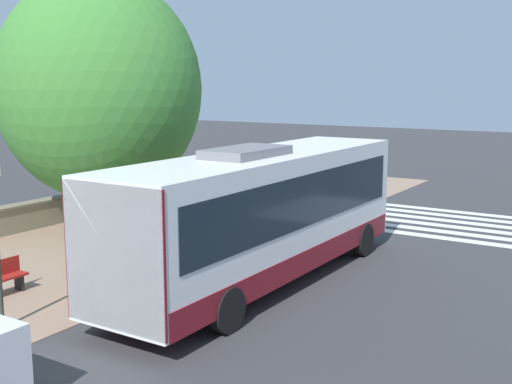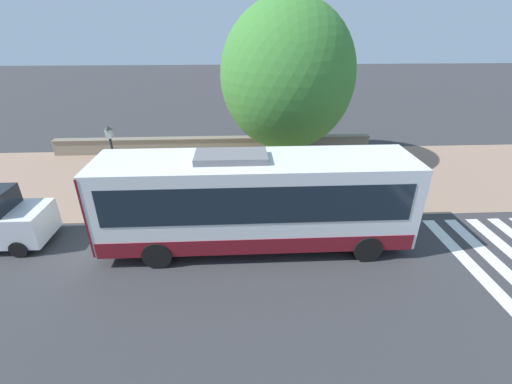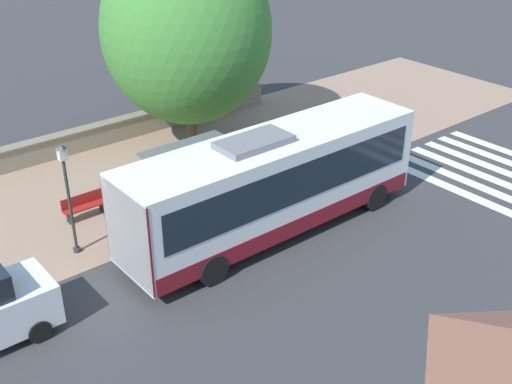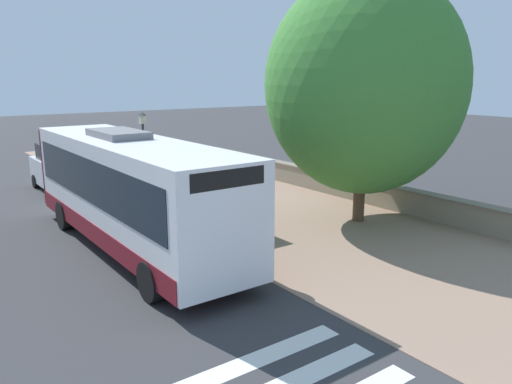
{
  "view_description": "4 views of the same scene",
  "coord_description": "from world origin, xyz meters",
  "px_view_note": "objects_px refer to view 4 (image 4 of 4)",
  "views": [
    {
      "loc": [
        10.41,
        -11.78,
        5.23
      ],
      "look_at": [
        0.95,
        3.12,
        2.2
      ],
      "focal_mm": 45.0,
      "sensor_mm": 36.0,
      "label": 1
    },
    {
      "loc": [
        12.58,
        1.62,
        7.55
      ],
      "look_at": [
        -0.87,
        2.3,
        0.86
      ],
      "focal_mm": 24.0,
      "sensor_mm": 36.0,
      "label": 2
    },
    {
      "loc": [
        16.05,
        -10.22,
        11.53
      ],
      "look_at": [
        0.81,
        2.22,
        1.06
      ],
      "focal_mm": 45.0,
      "sensor_mm": 36.0,
      "label": 3
    },
    {
      "loc": [
        7.52,
        16.44,
        5.26
      ],
      "look_at": [
        -1.24,
        4.47,
        1.84
      ],
      "focal_mm": 35.0,
      "sensor_mm": 36.0,
      "label": 4
    }
  ],
  "objects_px": {
    "street_lamp_near": "(144,148)",
    "shade_tree": "(364,84)",
    "pedestrian": "(260,245)",
    "bus": "(131,190)",
    "bus_shelter": "(200,169)",
    "bench": "(197,188)",
    "parked_car_behind_bus": "(60,169)"
  },
  "relations": [
    {
      "from": "bus",
      "to": "bus_shelter",
      "type": "bearing_deg",
      "value": -158.36
    },
    {
      "from": "bus_shelter",
      "to": "pedestrian",
      "type": "bearing_deg",
      "value": 74.91
    },
    {
      "from": "pedestrian",
      "to": "parked_car_behind_bus",
      "type": "xyz_separation_m",
      "value": [
        1.12,
        -14.32,
        0.02
      ]
    },
    {
      "from": "street_lamp_near",
      "to": "bus",
      "type": "bearing_deg",
      "value": 62.68
    },
    {
      "from": "bus",
      "to": "bench",
      "type": "bearing_deg",
      "value": -136.91
    },
    {
      "from": "street_lamp_near",
      "to": "shade_tree",
      "type": "relative_size",
      "value": 0.43
    },
    {
      "from": "bus",
      "to": "bench",
      "type": "xyz_separation_m",
      "value": [
        -4.89,
        -4.58,
        -1.41
      ]
    },
    {
      "from": "parked_car_behind_bus",
      "to": "shade_tree",
      "type": "bearing_deg",
      "value": 122.18
    },
    {
      "from": "bench",
      "to": "parked_car_behind_bus",
      "type": "distance_m",
      "value": 6.88
    },
    {
      "from": "street_lamp_near",
      "to": "parked_car_behind_bus",
      "type": "height_order",
      "value": "street_lamp_near"
    },
    {
      "from": "bus",
      "to": "parked_car_behind_bus",
      "type": "relative_size",
      "value": 2.61
    },
    {
      "from": "bench",
      "to": "street_lamp_near",
      "type": "distance_m",
      "value": 2.89
    },
    {
      "from": "bus",
      "to": "parked_car_behind_bus",
      "type": "distance_m",
      "value": 9.86
    },
    {
      "from": "bus_shelter",
      "to": "pedestrian",
      "type": "relative_size",
      "value": 1.89
    },
    {
      "from": "bus",
      "to": "bus_shelter",
      "type": "distance_m",
      "value": 3.38
    },
    {
      "from": "pedestrian",
      "to": "street_lamp_near",
      "type": "height_order",
      "value": "street_lamp_near"
    },
    {
      "from": "pedestrian",
      "to": "shade_tree",
      "type": "distance_m",
      "value": 7.88
    },
    {
      "from": "bench",
      "to": "street_lamp_near",
      "type": "bearing_deg",
      "value": -32.85
    },
    {
      "from": "bus_shelter",
      "to": "pedestrian",
      "type": "height_order",
      "value": "bus_shelter"
    },
    {
      "from": "pedestrian",
      "to": "parked_car_behind_bus",
      "type": "bearing_deg",
      "value": -85.51
    },
    {
      "from": "shade_tree",
      "to": "street_lamp_near",
      "type": "bearing_deg",
      "value": -57.84
    },
    {
      "from": "bus_shelter",
      "to": "street_lamp_near",
      "type": "height_order",
      "value": "street_lamp_near"
    },
    {
      "from": "street_lamp_near",
      "to": "shade_tree",
      "type": "distance_m",
      "value": 9.71
    },
    {
      "from": "pedestrian",
      "to": "street_lamp_near",
      "type": "relative_size",
      "value": 0.46
    },
    {
      "from": "bench",
      "to": "parked_car_behind_bus",
      "type": "height_order",
      "value": "parked_car_behind_bus"
    },
    {
      "from": "bus_shelter",
      "to": "parked_car_behind_bus",
      "type": "height_order",
      "value": "bus_shelter"
    },
    {
      "from": "bus_shelter",
      "to": "shade_tree",
      "type": "distance_m",
      "value": 6.58
    },
    {
      "from": "pedestrian",
      "to": "street_lamp_near",
      "type": "distance_m",
      "value": 10.47
    },
    {
      "from": "shade_tree",
      "to": "bus",
      "type": "bearing_deg",
      "value": -14.69
    },
    {
      "from": "bench",
      "to": "pedestrian",
      "type": "bearing_deg",
      "value": 70.02
    },
    {
      "from": "pedestrian",
      "to": "bus",
      "type": "bearing_deg",
      "value": -70.54
    },
    {
      "from": "bus",
      "to": "pedestrian",
      "type": "bearing_deg",
      "value": 109.46
    }
  ]
}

